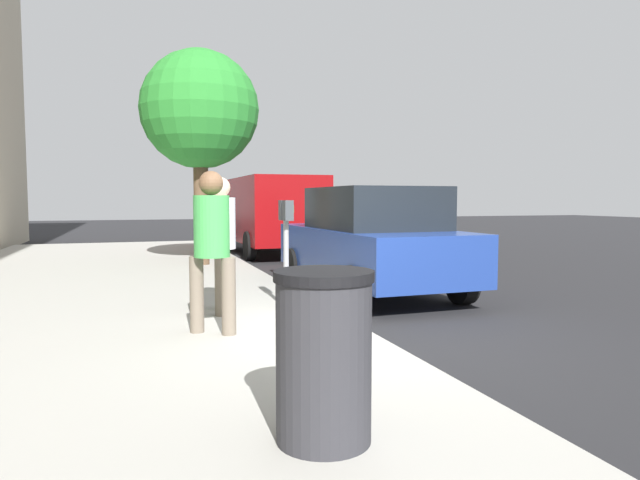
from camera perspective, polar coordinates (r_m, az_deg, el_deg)
The scene contains 10 objects.
ground_plane at distance 6.36m, azimuth 4.41°, elevation -10.16°, with size 80.00×80.00×0.00m, color #232326.
sidewalk_slab at distance 5.90m, azimuth -24.08°, elevation -10.89°, with size 28.00×6.00×0.15m, color #A8A59E.
parking_meter at distance 7.26m, azimuth -3.47°, elevation 0.95°, with size 0.36×0.12×1.41m.
pedestrian_at_meter at distance 7.07m, azimuth -10.08°, elevation 0.58°, with size 0.51×0.37×1.70m.
pedestrian_bystander at distance 5.98m, azimuth -10.96°, elevation 0.09°, with size 0.37×0.46×1.72m.
parked_sedan_near at distance 9.39m, azimuth 5.18°, elevation 0.00°, with size 4.44×2.05×1.77m.
parked_van_far at distance 16.24m, azimuth -5.08°, elevation 3.02°, with size 5.20×2.13×2.18m.
street_tree at distance 12.63m, azimuth -12.14°, elevation 12.72°, with size 2.54×2.54×4.63m.
traffic_signal at distance 16.35m, azimuth -11.66°, elevation 7.59°, with size 0.24×0.44×3.60m.
trash_bin at distance 3.34m, azimuth 0.38°, elevation -11.71°, with size 0.59×0.59×1.01m.
Camera 1 is at (-5.68, 2.40, 1.57)m, focal length 31.43 mm.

